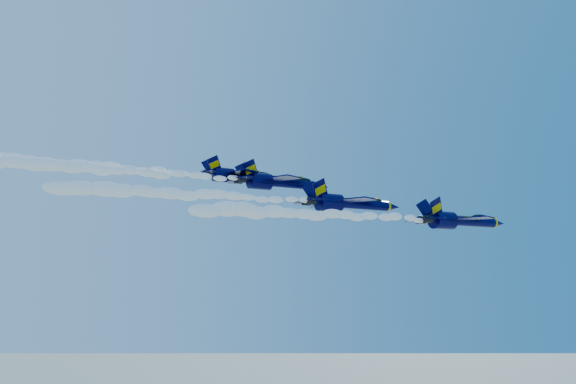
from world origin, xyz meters
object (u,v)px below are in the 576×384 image
jet_third (279,182)px  jet_second (348,203)px  jet_fourth (240,176)px  jet_lead (459,221)px

jet_third → jet_second: bearing=-48.7°
jet_third → jet_fourth: size_ratio=1.13×
jet_second → jet_third: jet_third is taller
jet_lead → jet_third: 29.43m
jet_third → jet_lead: bearing=-37.9°
jet_lead → jet_third: (-22.60, 17.60, 6.76)m
jet_lead → jet_fourth: bearing=143.3°
jet_lead → jet_fourth: jet_fourth is taller
jet_second → jet_third: bearing=131.3°
jet_lead → jet_third: size_ratio=1.03×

